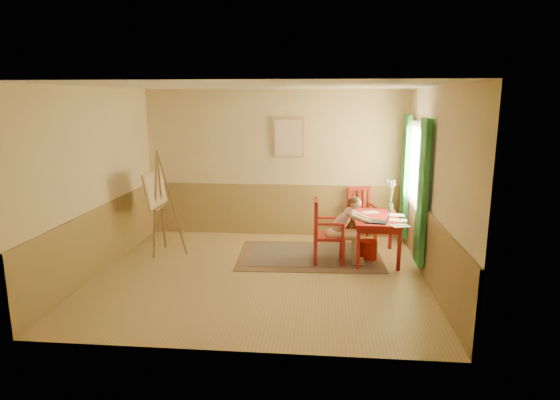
# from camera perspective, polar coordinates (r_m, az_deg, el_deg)

# --- Properties ---
(room) EXTENTS (5.04, 4.54, 2.84)m
(room) POSITION_cam_1_polar(r_m,az_deg,el_deg) (6.93, -2.48, 1.92)
(room) COLOR tan
(room) RESTS_ON ground
(wainscot) EXTENTS (5.00, 4.50, 1.00)m
(wainscot) POSITION_cam_1_polar(r_m,az_deg,el_deg) (7.90, -1.64, -3.49)
(wainscot) COLOR tan
(wainscot) RESTS_ON room
(window) EXTENTS (0.12, 2.01, 2.20)m
(window) POSITION_cam_1_polar(r_m,az_deg,el_deg) (8.10, 15.85, 2.56)
(window) COLOR white
(window) RESTS_ON room
(wall_portrait) EXTENTS (0.60, 0.05, 0.76)m
(wall_portrait) POSITION_cam_1_polar(r_m,az_deg,el_deg) (9.01, 0.98, 7.50)
(wall_portrait) COLOR tan
(wall_portrait) RESTS_ON room
(rug) EXTENTS (2.47, 1.71, 0.02)m
(rug) POSITION_cam_1_polar(r_m,az_deg,el_deg) (8.12, 3.57, -6.70)
(rug) COLOR #8C7251
(rug) RESTS_ON room
(table) EXTENTS (0.74, 1.21, 0.72)m
(table) POSITION_cam_1_polar(r_m,az_deg,el_deg) (7.98, 11.49, -2.60)
(table) COLOR #AF2620
(table) RESTS_ON room
(chair_left) EXTENTS (0.50, 0.48, 1.05)m
(chair_left) POSITION_cam_1_polar(r_m,az_deg,el_deg) (7.68, 5.54, -3.81)
(chair_left) COLOR #AF2620
(chair_left) RESTS_ON room
(chair_back) EXTENTS (0.55, 0.56, 1.00)m
(chair_back) POSITION_cam_1_polar(r_m,az_deg,el_deg) (9.05, 9.74, -1.66)
(chair_back) COLOR #AF2620
(chair_back) RESTS_ON room
(figure) EXTENTS (0.82, 0.36, 1.11)m
(figure) POSITION_cam_1_polar(r_m,az_deg,el_deg) (7.66, 7.90, -3.22)
(figure) COLOR beige
(figure) RESTS_ON room
(laptop) EXTENTS (0.45, 0.32, 0.25)m
(laptop) POSITION_cam_1_polar(r_m,az_deg,el_deg) (7.58, 11.93, -2.31)
(laptop) COLOR #1E2338
(laptop) RESTS_ON table
(papers) EXTENTS (0.71, 1.13, 0.00)m
(papers) POSITION_cam_1_polar(r_m,az_deg,el_deg) (7.91, 13.21, -2.13)
(papers) COLOR white
(papers) RESTS_ON table
(vase) EXTENTS (0.19, 0.28, 0.55)m
(vase) POSITION_cam_1_polar(r_m,az_deg,el_deg) (8.33, 13.19, 0.35)
(vase) COLOR #3F724C
(vase) RESTS_ON table
(wastebasket) EXTENTS (0.30, 0.30, 0.32)m
(wastebasket) POSITION_cam_1_polar(r_m,az_deg,el_deg) (8.05, 10.52, -5.94)
(wastebasket) COLOR #A9150A
(wastebasket) RESTS_ON room
(easel) EXTENTS (0.60, 0.79, 1.79)m
(easel) POSITION_cam_1_polar(r_m,az_deg,el_deg) (8.28, -14.56, 0.81)
(easel) COLOR olive
(easel) RESTS_ON room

